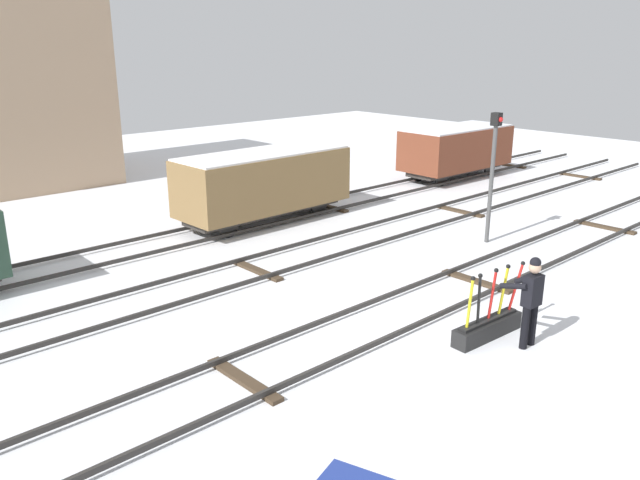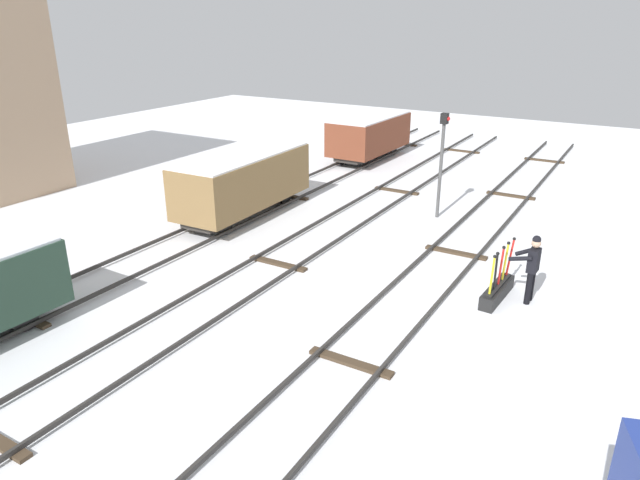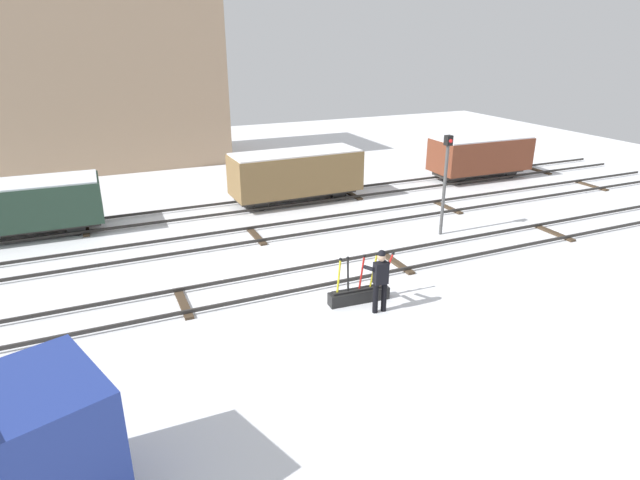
% 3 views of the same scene
% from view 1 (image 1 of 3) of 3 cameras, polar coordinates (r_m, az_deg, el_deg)
% --- Properties ---
extents(ground_plane, '(60.00, 60.00, 0.00)m').
position_cam_1_polar(ground_plane, '(13.54, 5.39, -7.50)').
color(ground_plane, white).
extents(track_main_line, '(44.00, 1.94, 0.18)m').
position_cam_1_polar(track_main_line, '(13.50, 5.40, -7.09)').
color(track_main_line, '#2D2B28').
rests_on(track_main_line, ground_plane).
extents(track_siding_near, '(44.00, 1.94, 0.18)m').
position_cam_1_polar(track_siding_near, '(16.46, -5.74, -2.48)').
color(track_siding_near, '#2D2B28').
rests_on(track_siding_near, ground_plane).
extents(track_siding_far, '(44.00, 1.94, 0.18)m').
position_cam_1_polar(track_siding_far, '(19.31, -12.15, 0.25)').
color(track_siding_far, '#2D2B28').
rests_on(track_siding_far, ground_plane).
extents(switch_lever_frame, '(1.99, 0.47, 1.45)m').
position_cam_1_polar(switch_lever_frame, '(13.24, 14.82, -7.44)').
color(switch_lever_frame, black).
rests_on(switch_lever_frame, ground_plane).
extents(rail_worker, '(0.56, 0.72, 1.84)m').
position_cam_1_polar(rail_worker, '(12.80, 18.38, -4.80)').
color(rail_worker, black).
rests_on(rail_worker, ground_plane).
extents(signal_post, '(0.24, 0.32, 3.78)m').
position_cam_1_polar(signal_post, '(18.89, 15.26, 6.56)').
color(signal_post, '#4C4C4C').
rests_on(signal_post, ground_plane).
extents(freight_car_mid_siding, '(5.87, 2.21, 2.31)m').
position_cam_1_polar(freight_car_mid_siding, '(20.65, -5.03, 5.20)').
color(freight_car_mid_siding, '#2D2B28').
rests_on(freight_car_mid_siding, ground_plane).
extents(freight_car_far_end, '(5.21, 2.33, 2.19)m').
position_cam_1_polar(freight_car_far_end, '(28.08, 12.13, 8.02)').
color(freight_car_far_end, '#2D2B28').
rests_on(freight_car_far_end, ground_plane).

